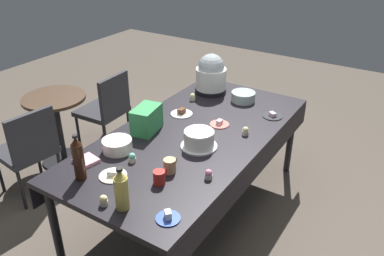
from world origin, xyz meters
name	(u,v)px	position (x,y,z in m)	size (l,w,h in m)	color
ground	(192,209)	(0.00, 0.00, 0.00)	(9.00, 9.00, 0.00)	brown
potluck_table	(192,141)	(0.00, 0.00, 0.69)	(2.20, 1.10, 0.75)	black
frosted_layer_cake	(199,139)	(-0.14, -0.15, 0.81)	(0.27, 0.27, 0.13)	silver
slow_cooker	(211,75)	(0.79, 0.29, 0.93)	(0.30, 0.30, 0.38)	black
glass_salad_bowl	(243,97)	(0.77, -0.06, 0.79)	(0.22, 0.22, 0.08)	#B2C6BC
ceramic_snack_bowl	(117,145)	(-0.50, 0.32, 0.79)	(0.21, 0.21, 0.09)	silver
dessert_plate_cobalt	(168,217)	(-0.90, -0.41, 0.76)	(0.14, 0.14, 0.05)	#2D4CB2
dessert_plate_white	(182,113)	(0.24, 0.26, 0.76)	(0.19, 0.19, 0.05)	white
dessert_plate_charcoal	(272,116)	(0.61, -0.41, 0.76)	(0.17, 0.17, 0.04)	#2D2D33
dessert_plate_coral	(219,124)	(0.25, -0.11, 0.76)	(0.16, 0.16, 0.04)	#E07266
dessert_plate_cream	(113,175)	(-0.76, 0.13, 0.76)	(0.18, 0.18, 0.04)	beige
cupcake_rose	(132,158)	(-0.55, 0.13, 0.78)	(0.05, 0.05, 0.07)	beige
cupcake_mint	(193,97)	(0.54, 0.34, 0.78)	(0.05, 0.05, 0.07)	beige
cupcake_lemon	(246,131)	(0.21, -0.36, 0.78)	(0.05, 0.05, 0.07)	beige
cupcake_berry	(209,174)	(-0.44, -0.41, 0.78)	(0.05, 0.05, 0.07)	beige
cupcake_cocoa	(104,200)	(-1.00, -0.03, 0.78)	(0.05, 0.05, 0.07)	beige
soda_bottle_ginger_ale	(121,190)	(-0.96, -0.13, 0.88)	(0.08, 0.08, 0.27)	gold
soda_bottle_cola	(78,159)	(-0.88, 0.29, 0.90)	(0.07, 0.07, 0.32)	#33190F
coffee_mug_tan	(170,165)	(-0.51, -0.15, 0.80)	(0.13, 0.08, 0.10)	tan
coffee_mug_red	(160,177)	(-0.65, -0.17, 0.80)	(0.12, 0.08, 0.09)	#B2231E
soda_carton	(147,119)	(-0.15, 0.32, 0.85)	(0.26, 0.16, 0.20)	#338C4C
paper_napkin_stack	(86,161)	(-0.73, 0.40, 0.76)	(0.14, 0.14, 0.02)	pink
maroon_chair_left	(28,147)	(-0.56, 1.31, 0.49)	(0.49, 0.49, 0.85)	#333338
maroon_chair_right	(107,107)	(0.40, 1.31, 0.49)	(0.46, 0.46, 0.85)	#333338
round_cafe_table	(57,117)	(-0.05, 1.54, 0.50)	(0.60, 0.60, 0.72)	#473323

